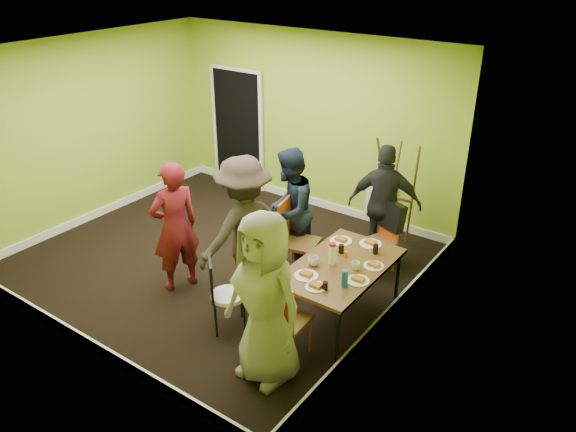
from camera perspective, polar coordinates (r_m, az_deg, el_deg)
name	(u,v)px	position (r m, az deg, el deg)	size (l,w,h in m)	color
ground	(221,259)	(7.85, -6.83, -4.32)	(5.00, 5.00, 0.00)	black
room_walls	(218,192)	(7.45, -7.15, 2.43)	(5.04, 4.54, 2.82)	#98C332
dining_table	(341,269)	(6.26, 5.37, -5.40)	(0.90, 1.50, 0.75)	black
chair_left_far	(294,234)	(7.14, 0.59, -1.89)	(0.53, 0.53, 1.07)	#EE5916
chair_left_near	(263,264)	(6.70, -2.60, -4.91)	(0.45, 0.45, 0.90)	#EE5916
chair_back_end	(388,223)	(7.41, 10.16, -0.67)	(0.52, 0.56, 0.94)	#EE5916
chair_front_end	(283,316)	(5.76, -0.48, -10.17)	(0.42, 0.43, 0.98)	#EE5916
chair_bentwood	(222,291)	(6.28, -6.71, -7.55)	(0.49, 0.49, 0.90)	black
easel	(396,196)	(7.89, 10.94, 2.03)	(0.65, 0.61, 1.61)	brown
plate_near_left	(341,241)	(6.70, 5.40, -2.52)	(0.27, 0.27, 0.01)	white
plate_near_right	(306,276)	(6.01, 1.85, -6.07)	(0.26, 0.26, 0.01)	white
plate_far_back	(371,244)	(6.68, 8.38, -2.81)	(0.26, 0.26, 0.01)	white
plate_far_front	(316,287)	(5.83, 2.84, -7.22)	(0.22, 0.22, 0.01)	white
plate_wall_back	(374,266)	(6.24, 8.70, -5.04)	(0.23, 0.23, 0.01)	white
plate_wall_front	(358,281)	(5.97, 7.12, -6.53)	(0.24, 0.24, 0.01)	white
thermos	(332,255)	(6.18, 4.51, -3.97)	(0.08, 0.08, 0.24)	white
blue_bottle	(345,278)	(5.83, 5.79, -6.32)	(0.07, 0.07, 0.19)	#1847B5
orange_bottle	(346,254)	(6.37, 5.90, -3.89)	(0.04, 0.04, 0.07)	#EE5916
glass_mid	(341,249)	(6.44, 5.42, -3.33)	(0.06, 0.06, 0.10)	black
glass_back	(375,249)	(6.48, 8.88, -3.36)	(0.06, 0.06, 0.11)	black
glass_front	(325,286)	(5.78, 3.80, -7.10)	(0.06, 0.06, 0.09)	black
cup_a	(314,261)	(6.18, 2.61, -4.59)	(0.13, 0.13, 0.10)	white
cup_b	(356,266)	(6.15, 6.89, -5.05)	(0.10, 0.10, 0.09)	white
person_standing	(175,227)	(6.95, -11.42, -1.09)	(0.61, 0.40, 1.68)	maroon
person_left_far	(289,210)	(7.27, 0.14, 0.63)	(0.80, 0.63, 1.65)	#141E34
person_left_near	(244,230)	(6.60, -4.47, -1.45)	(1.18, 0.68, 1.82)	#2E251F
person_back_end	(384,205)	(7.53, 9.78, 1.16)	(0.97, 0.40, 1.65)	black
person_front_end	(265,299)	(5.38, -2.37, -8.45)	(0.88, 0.57, 1.81)	gray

